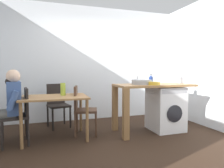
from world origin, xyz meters
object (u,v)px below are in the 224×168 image
(chair_person_seat, at_px, (20,113))
(washing_machine, at_px, (165,108))
(utensil_crock, at_px, (180,80))
(vase, at_px, (63,89))
(bottle_tall_green, at_px, (151,80))
(seated_person, at_px, (8,103))
(dining_table, at_px, (55,102))
(chair_opposite, at_px, (82,107))
(chair_spare_by_wall, at_px, (58,103))
(mixing_bowl, at_px, (154,83))

(chair_person_seat, relative_size, washing_machine, 1.05)
(utensil_crock, height_order, vase, utensil_crock)
(vase, bearing_deg, bottle_tall_green, -4.84)
(utensil_crock, bearing_deg, seated_person, -179.52)
(washing_machine, bearing_deg, vase, 173.03)
(dining_table, height_order, seated_person, seated_person)
(utensil_crock, bearing_deg, dining_table, 177.98)
(chair_person_seat, relative_size, chair_opposite, 1.00)
(vase, bearing_deg, seated_person, -165.95)
(chair_spare_by_wall, distance_m, bottle_tall_green, 1.99)
(washing_machine, bearing_deg, seated_person, 179.48)
(chair_opposite, xyz_separation_m, chair_spare_by_wall, (-0.40, 0.71, 0.00))
(bottle_tall_green, xyz_separation_m, vase, (-1.68, 0.14, -0.15))
(chair_person_seat, bearing_deg, seated_person, 90.00)
(bottle_tall_green, bearing_deg, seated_person, -178.38)
(chair_opposite, bearing_deg, washing_machine, 95.47)
(seated_person, distance_m, bottle_tall_green, 2.56)
(chair_person_seat, bearing_deg, mixing_bowl, -105.62)
(chair_spare_by_wall, relative_size, vase, 4.08)
(chair_person_seat, xyz_separation_m, utensil_crock, (3.03, 0.00, 0.48))
(chair_person_seat, relative_size, mixing_bowl, 4.19)
(chair_spare_by_wall, xyz_separation_m, mixing_bowl, (1.66, -1.11, 0.45))
(dining_table, xyz_separation_m, chair_opposite, (0.48, 0.07, -0.14))
(mixing_bowl, xyz_separation_m, utensil_crock, (0.74, 0.25, 0.04))
(dining_table, distance_m, chair_spare_by_wall, 0.79)
(bottle_tall_green, bearing_deg, mixing_bowl, -107.81)
(chair_person_seat, height_order, washing_machine, chair_person_seat)
(mixing_bowl, height_order, vase, mixing_bowl)
(washing_machine, bearing_deg, chair_person_seat, 178.88)
(seated_person, xyz_separation_m, utensil_crock, (3.18, 0.03, 0.32))
(chair_person_seat, relative_size, bottle_tall_green, 4.79)
(chair_opposite, relative_size, vase, 4.08)
(chair_spare_by_wall, relative_size, seated_person, 0.75)
(dining_table, distance_m, seated_person, 0.72)
(mixing_bowl, distance_m, utensil_crock, 0.78)
(utensil_crock, bearing_deg, chair_person_seat, -179.99)
(chair_opposite, bearing_deg, seated_person, -68.67)
(seated_person, relative_size, bottle_tall_green, 6.39)
(chair_opposite, xyz_separation_m, seated_person, (-1.18, -0.18, 0.16))
(chair_opposite, relative_size, bottle_tall_green, 4.79)
(bottle_tall_green, xyz_separation_m, utensil_crock, (0.65, -0.04, -0.02))
(chair_opposite, relative_size, mixing_bowl, 4.19)
(chair_spare_by_wall, bearing_deg, chair_opposite, 104.32)
(chair_spare_by_wall, bearing_deg, vase, 80.87)
(seated_person, height_order, washing_machine, seated_person)
(washing_machine, xyz_separation_m, mixing_bowl, (-0.37, -0.20, 0.52))
(dining_table, xyz_separation_m, chair_person_seat, (-0.55, -0.09, -0.14))
(bottle_tall_green, height_order, utensil_crock, utensil_crock)
(chair_spare_by_wall, bearing_deg, utensil_crock, 145.27)
(seated_person, height_order, mixing_bowl, seated_person)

